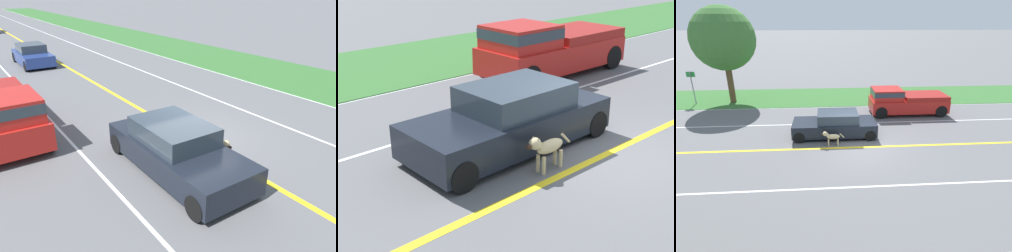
# 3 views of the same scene
# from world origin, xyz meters

# --- Properties ---
(ground_plane) EXTENTS (400.00, 400.00, 0.00)m
(ground_plane) POSITION_xyz_m (0.00, 0.00, 0.00)
(ground_plane) COLOR #5B5B5E
(centre_divider_line) EXTENTS (0.18, 160.00, 0.01)m
(centre_divider_line) POSITION_xyz_m (0.00, 0.00, 0.00)
(centre_divider_line) COLOR yellow
(centre_divider_line) RESTS_ON ground
(lane_edge_line_right) EXTENTS (0.14, 160.00, 0.01)m
(lane_edge_line_right) POSITION_xyz_m (7.00, 0.00, 0.00)
(lane_edge_line_right) COLOR white
(lane_edge_line_right) RESTS_ON ground
(lane_dash_same_dir) EXTENTS (0.10, 160.00, 0.01)m
(lane_dash_same_dir) POSITION_xyz_m (3.50, 0.00, 0.00)
(lane_dash_same_dir) COLOR white
(lane_dash_same_dir) RESTS_ON ground
(grass_verge_right) EXTENTS (6.00, 160.00, 0.03)m
(grass_verge_right) POSITION_xyz_m (10.00, 0.00, 0.01)
(grass_verge_right) COLOR #33662D
(grass_verge_right) RESTS_ON ground
(ego_car) EXTENTS (1.92, 4.64, 1.41)m
(ego_car) POSITION_xyz_m (1.65, 1.29, 0.65)
(ego_car) COLOR black
(ego_car) RESTS_ON ground
(dog) EXTENTS (0.24, 1.24, 0.82)m
(dog) POSITION_xyz_m (0.35, 1.55, 0.50)
(dog) COLOR #D1B784
(dog) RESTS_ON ground
(pickup_truck) EXTENTS (2.14, 5.26, 1.82)m
(pickup_truck) POSITION_xyz_m (5.19, -3.71, 0.93)
(pickup_truck) COLOR red
(pickup_truck) RESTS_ON ground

